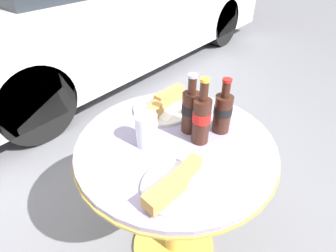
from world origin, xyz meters
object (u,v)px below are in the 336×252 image
at_px(cola_bottle_left, 223,111).
at_px(cola_bottle_right, 201,118).
at_px(bistro_table, 175,176).
at_px(cola_bottle_center, 190,109).
at_px(parked_car, 102,5).
at_px(drinking_glass, 147,131).
at_px(lunch_plate_far, 176,185).
at_px(lunch_plate_near, 164,105).

distance_m(cola_bottle_left, cola_bottle_right, 0.11).
xyz_separation_m(bistro_table, cola_bottle_left, (0.16, -0.09, 0.26)).
relative_size(cola_bottle_left, cola_bottle_center, 0.93).
bearing_deg(cola_bottle_left, parked_car, 60.57).
distance_m(drinking_glass, parked_car, 2.49).
height_order(cola_bottle_right, parked_car, parked_car).
xyz_separation_m(cola_bottle_right, drinking_glass, (-0.13, 0.13, -0.04)).
bearing_deg(lunch_plate_far, cola_bottle_center, 28.06).
xyz_separation_m(bistro_table, lunch_plate_near, (0.13, 0.17, 0.20)).
distance_m(cola_bottle_right, lunch_plate_near, 0.25).
bearing_deg(drinking_glass, cola_bottle_center, -21.87).
xyz_separation_m(bistro_table, drinking_glass, (-0.07, 0.07, 0.24)).
height_order(cola_bottle_center, lunch_plate_near, cola_bottle_center).
xyz_separation_m(cola_bottle_left, lunch_plate_near, (-0.03, 0.26, -0.06)).
relative_size(cola_bottle_right, lunch_plate_near, 1.00).
bearing_deg(lunch_plate_near, cola_bottle_right, -108.27).
bearing_deg(bistro_table, lunch_plate_near, 51.51).
relative_size(cola_bottle_left, cola_bottle_right, 0.87).
relative_size(bistro_table, cola_bottle_left, 3.41).
bearing_deg(bistro_table, cola_bottle_center, 2.74).
distance_m(lunch_plate_far, parked_car, 2.71).
bearing_deg(cola_bottle_right, cola_bottle_center, 66.73).
distance_m(cola_bottle_right, cola_bottle_center, 0.07).
bearing_deg(lunch_plate_far, cola_bottle_left, 7.70).
bearing_deg(parked_car, cola_bottle_right, -121.72).
relative_size(cola_bottle_center, lunch_plate_near, 0.93).
bearing_deg(drinking_glass, bistro_table, -42.49).
height_order(cola_bottle_center, drinking_glass, cola_bottle_center).
distance_m(cola_bottle_center, lunch_plate_near, 0.18).
distance_m(cola_bottle_left, lunch_plate_near, 0.26).
xyz_separation_m(cola_bottle_right, lunch_plate_far, (-0.23, -0.07, -0.08)).
bearing_deg(lunch_plate_near, cola_bottle_center, -106.06).
height_order(bistro_table, parked_car, parked_car).
distance_m(bistro_table, parked_car, 2.51).
height_order(cola_bottle_left, parked_car, parked_car).
relative_size(bistro_table, cola_bottle_right, 2.95).
relative_size(bistro_table, cola_bottle_center, 3.17).
xyz_separation_m(cola_bottle_center, lunch_plate_far, (-0.26, -0.14, -0.07)).
bearing_deg(cola_bottle_right, cola_bottle_left, -14.21).
xyz_separation_m(drinking_glass, lunch_plate_far, (-0.10, -0.20, -0.04)).
bearing_deg(lunch_plate_near, parked_car, 56.87).
distance_m(lunch_plate_near, parked_car, 2.29).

